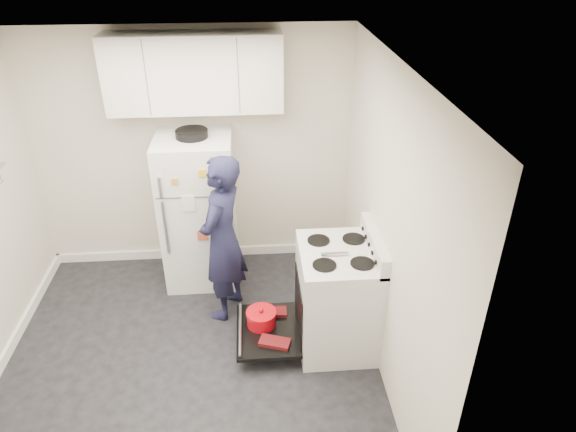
{
  "coord_description": "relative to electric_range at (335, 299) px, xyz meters",
  "views": [
    {
      "loc": [
        0.59,
        -3.28,
        3.29
      ],
      "look_at": [
        0.89,
        0.6,
        1.05
      ],
      "focal_mm": 32.0,
      "sensor_mm": 36.0,
      "label": 1
    }
  ],
  "objects": [
    {
      "name": "room",
      "position": [
        -1.29,
        -0.12,
        0.74
      ],
      "size": [
        3.21,
        3.21,
        2.51
      ],
      "color": "black",
      "rests_on": "ground"
    },
    {
      "name": "electric_range",
      "position": [
        0.0,
        0.0,
        0.0
      ],
      "size": [
        0.66,
        0.76,
        1.1
      ],
      "color": "silver",
      "rests_on": "ground"
    },
    {
      "name": "open_oven_door",
      "position": [
        -0.61,
        0.03,
        -0.29
      ],
      "size": [
        0.55,
        0.7,
        0.22
      ],
      "color": "black",
      "rests_on": "ground"
    },
    {
      "name": "refrigerator",
      "position": [
        -1.22,
        1.1,
        0.32
      ],
      "size": [
        0.72,
        0.74,
        1.63
      ],
      "color": "silver",
      "rests_on": "ground"
    },
    {
      "name": "upper_cabinets",
      "position": [
        -1.16,
        1.28,
        1.63
      ],
      "size": [
        1.6,
        0.33,
        0.7
      ],
      "primitive_type": "cube",
      "color": "silver",
      "rests_on": "room"
    },
    {
      "name": "person",
      "position": [
        -0.96,
        0.49,
        0.34
      ],
      "size": [
        0.58,
        0.69,
        1.61
      ],
      "primitive_type": "imported",
      "rotation": [
        0.0,
        0.0,
        -1.96
      ],
      "color": "#181936",
      "rests_on": "ground"
    }
  ]
}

